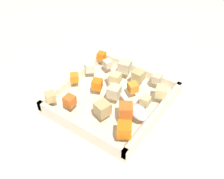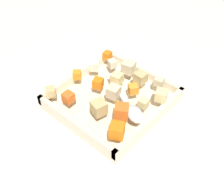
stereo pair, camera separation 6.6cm
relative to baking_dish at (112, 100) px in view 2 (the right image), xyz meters
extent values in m
plane|color=beige|center=(0.01, -0.01, -0.01)|extent=(4.00, 4.00, 0.00)
cube|color=beige|center=(0.00, 0.00, 0.00)|extent=(0.29, 0.27, 0.01)
cube|color=beige|center=(0.00, -0.13, 0.02)|extent=(0.29, 0.01, 0.03)
cube|color=beige|center=(0.00, 0.13, 0.02)|extent=(0.29, 0.01, 0.03)
cube|color=beige|center=(-0.14, 0.00, 0.02)|extent=(0.01, 0.27, 0.03)
cube|color=beige|center=(0.14, 0.00, 0.02)|extent=(0.01, 0.27, 0.03)
cube|color=orange|center=(-0.10, 0.06, 0.04)|extent=(0.03, 0.03, 0.03)
cube|color=orange|center=(-0.01, 0.04, 0.04)|extent=(0.03, 0.03, 0.03)
cube|color=orange|center=(0.11, 0.11, 0.04)|extent=(0.03, 0.03, 0.02)
cube|color=orange|center=(-0.02, 0.11, 0.04)|extent=(0.03, 0.03, 0.02)
cube|color=orange|center=(-0.05, -0.07, 0.05)|extent=(0.05, 0.05, 0.03)
cube|color=orange|center=(0.04, -0.04, 0.04)|extent=(0.03, 0.03, 0.02)
cube|color=orange|center=(-0.10, -0.11, 0.05)|extent=(0.04, 0.04, 0.03)
cube|color=beige|center=(0.10, 0.02, 0.05)|extent=(0.04, 0.04, 0.03)
cube|color=#E0CC89|center=(0.06, -0.11, 0.04)|extent=(0.04, 0.04, 0.03)
cube|color=tan|center=(0.08, -0.03, 0.04)|extent=(0.03, 0.03, 0.03)
cube|color=beige|center=(-0.01, -0.01, 0.04)|extent=(0.04, 0.04, 0.03)
cube|color=#E0CC89|center=(0.04, 0.02, 0.04)|extent=(0.03, 0.03, 0.03)
cube|color=tan|center=(-0.12, 0.11, 0.04)|extent=(0.03, 0.03, 0.02)
cube|color=tan|center=(-0.08, -0.03, 0.05)|extent=(0.04, 0.04, 0.03)
cube|color=beige|center=(0.11, -0.08, 0.04)|extent=(0.03, 0.03, 0.02)
cube|color=#E0CC89|center=(0.02, -0.09, 0.04)|extent=(0.02, 0.02, 0.02)
cube|color=silver|center=(0.04, 0.11, 0.04)|extent=(0.04, 0.04, 0.03)
cube|color=beige|center=(0.08, 0.07, 0.04)|extent=(0.03, 0.03, 0.02)
ellipsoid|color=silver|center=(-0.03, -0.10, 0.04)|extent=(0.06, 0.07, 0.02)
cube|color=silver|center=(0.02, -0.01, 0.03)|extent=(0.08, 0.13, 0.01)
camera|label=1|loc=(-0.47, -0.33, 0.55)|focal=46.79mm
camera|label=2|loc=(-0.43, -0.38, 0.55)|focal=46.79mm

